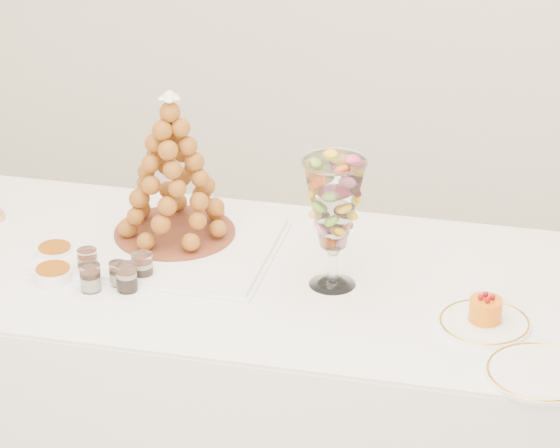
% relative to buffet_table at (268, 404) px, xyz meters
% --- Properties ---
extents(buffet_table, '(2.21, 1.00, 0.82)m').
position_rel_buffet_table_xyz_m(buffet_table, '(0.00, 0.00, 0.00)').
color(buffet_table, white).
rests_on(buffet_table, ground).
extents(lace_tray, '(0.62, 0.48, 0.02)m').
position_rel_buffet_table_xyz_m(lace_tray, '(-0.32, 0.06, 0.42)').
color(lace_tray, white).
rests_on(lace_tray, buffet_table).
extents(macaron_vase, '(0.16, 0.16, 0.35)m').
position_rel_buffet_table_xyz_m(macaron_vase, '(0.18, 0.00, 0.64)').
color(macaron_vase, white).
rests_on(macaron_vase, buffet_table).
extents(cake_plate, '(0.23, 0.23, 0.01)m').
position_rel_buffet_table_xyz_m(cake_plate, '(0.59, -0.09, 0.41)').
color(cake_plate, white).
rests_on(cake_plate, buffet_table).
extents(spare_plate, '(0.26, 0.26, 0.01)m').
position_rel_buffet_table_xyz_m(spare_plate, '(0.75, -0.28, 0.42)').
color(spare_plate, white).
rests_on(spare_plate, buffet_table).
extents(verrine_a, '(0.06, 0.06, 0.07)m').
position_rel_buffet_table_xyz_m(verrine_a, '(-0.45, -0.13, 0.45)').
color(verrine_a, white).
rests_on(verrine_a, buffet_table).
extents(verrine_b, '(0.06, 0.06, 0.06)m').
position_rel_buffet_table_xyz_m(verrine_b, '(-0.36, -0.16, 0.44)').
color(verrine_b, white).
rests_on(verrine_b, buffet_table).
extents(verrine_c, '(0.07, 0.07, 0.08)m').
position_rel_buffet_table_xyz_m(verrine_c, '(-0.30, -0.12, 0.45)').
color(verrine_c, white).
rests_on(verrine_c, buffet_table).
extents(verrine_d, '(0.06, 0.06, 0.07)m').
position_rel_buffet_table_xyz_m(verrine_d, '(-0.41, -0.21, 0.45)').
color(verrine_d, white).
rests_on(verrine_d, buffet_table).
extents(verrine_e, '(0.07, 0.07, 0.07)m').
position_rel_buffet_table_xyz_m(verrine_e, '(-0.32, -0.18, 0.45)').
color(verrine_e, white).
rests_on(verrine_e, buffet_table).
extents(ramekin_back, '(0.10, 0.10, 0.03)m').
position_rel_buffet_table_xyz_m(ramekin_back, '(-0.58, -0.07, 0.42)').
color(ramekin_back, white).
rests_on(ramekin_back, buffet_table).
extents(ramekin_front, '(0.10, 0.10, 0.03)m').
position_rel_buffet_table_xyz_m(ramekin_front, '(-0.53, -0.19, 0.43)').
color(ramekin_front, white).
rests_on(ramekin_front, buffet_table).
extents(croquembouche, '(0.34, 0.34, 0.42)m').
position_rel_buffet_table_xyz_m(croquembouche, '(-0.30, 0.12, 0.63)').
color(croquembouche, brown).
rests_on(croquembouche, lace_tray).
extents(mousse_cake, '(0.08, 0.08, 0.07)m').
position_rel_buffet_table_xyz_m(mousse_cake, '(0.59, -0.08, 0.45)').
color(mousse_cake, orange).
rests_on(mousse_cake, cake_plate).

